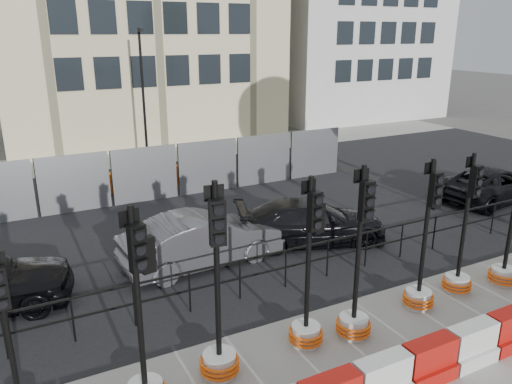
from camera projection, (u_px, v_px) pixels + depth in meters
ground at (313, 312)px, 10.92m from camera, size 120.00×120.00×0.00m
road at (198, 213)px, 16.84m from camera, size 40.00×14.00×0.03m
sidewalk_far at (132, 156)px, 24.45m from camera, size 40.00×4.00×0.02m
kerb_railing at (286, 262)px, 11.73m from camera, size 18.00×0.04×1.00m
heras_fencing at (159, 175)px, 18.71m from camera, size 14.33×1.72×2.00m
lamp_post_far at (143, 92)px, 22.82m from camera, size 0.12×0.56×6.00m
barrier_row at (406, 371)px, 8.44m from camera, size 16.75×0.50×0.80m
traffic_signal_b at (144, 362)px, 7.95m from camera, size 0.69×0.69×3.49m
traffic_signal_c at (219, 339)px, 8.68m from camera, size 0.71×0.71×3.63m
traffic_signal_d at (308, 307)px, 9.55m from camera, size 0.68×0.68×3.44m
traffic_signal_e at (355, 304)px, 9.83m from camera, size 0.70×0.70×3.57m
traffic_signal_f at (422, 274)px, 10.86m from camera, size 0.67×0.67×3.41m
traffic_signal_g at (460, 265)px, 11.55m from camera, size 0.66×0.66×3.36m
traffic_signal_h at (506, 257)px, 11.90m from camera, size 0.69×0.69×3.48m
car_b at (202, 240)px, 12.94m from camera, size 2.14×4.47×1.40m
car_c at (311, 222)px, 14.33m from camera, size 4.32×5.39×1.26m
car_d at (493, 184)px, 17.94m from camera, size 2.81×4.79×1.23m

